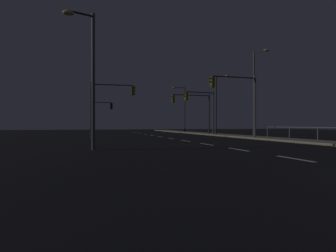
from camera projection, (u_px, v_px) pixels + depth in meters
The scene contains 13 objects.
ground_plane at pixel (184, 141), 22.28m from camera, with size 112.00×112.00×0.00m, color black.
sidewalk_right at pixel (268, 138), 24.55m from camera, with size 2.61×77.00×0.14m, color #9E937F.
lane_markings_center at pixel (171, 138), 25.63m from camera, with size 0.14×50.00×0.01m.
lane_edge_line at pixel (226, 137), 28.91m from camera, with size 0.14×53.00×0.01m.
traffic_light_far_center at pixel (236, 93), 24.48m from camera, with size 4.58×0.34×5.69m.
traffic_light_far_left at pixel (101, 111), 41.20m from camera, with size 3.26×0.43×4.94m.
traffic_light_overhead_east at pixel (192, 105), 33.82m from camera, with size 5.03×0.40×5.09m.
traffic_light_mid_right at pixel (110, 98), 27.24m from camera, with size 4.47×0.61×5.55m.
traffic_light_near_right at pixel (201, 103), 32.31m from camera, with size 3.87×0.48×5.26m.
street_lamp_corner at pixel (256, 86), 26.19m from camera, with size 0.56×2.04×8.21m.
street_lamp_far_end at pixel (218, 99), 32.86m from camera, with size 1.03×1.88×7.12m.
street_lamp_mid_block at pixel (183, 105), 43.84m from camera, with size 2.16×0.48×7.30m.
street_lamp_across_street at pixel (89, 68), 13.65m from camera, with size 1.53×0.65×6.94m.
Camera 1 is at (-7.52, -3.50, 1.29)m, focal length 29.10 mm.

